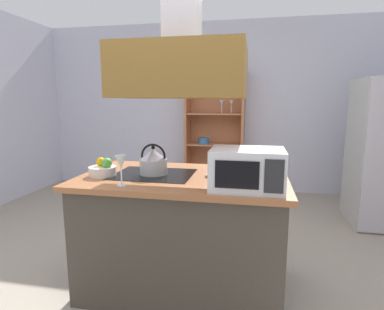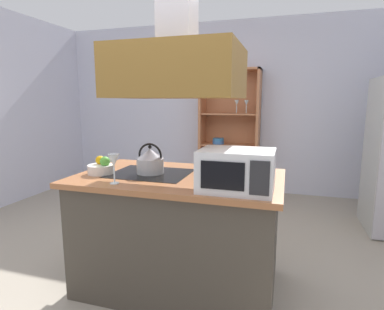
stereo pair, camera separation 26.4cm
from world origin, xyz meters
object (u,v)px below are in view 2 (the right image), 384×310
(cutting_board, at_px, (226,175))
(microwave, at_px, (237,170))
(kettle, at_px, (150,161))
(wine_glass_on_counter, at_px, (114,162))
(fruit_bowl, at_px, (101,167))
(dish_cabinet, at_px, (230,139))

(cutting_board, xyz_separation_m, microwave, (0.13, -0.34, 0.12))
(kettle, relative_size, wine_glass_on_counter, 1.15)
(fruit_bowl, bearing_deg, wine_glass_on_counter, -42.93)
(microwave, bearing_deg, kettle, 159.21)
(cutting_board, relative_size, wine_glass_on_counter, 1.65)
(microwave, height_order, wine_glass_on_counter, microwave)
(microwave, xyz_separation_m, fruit_bowl, (-1.07, 0.16, -0.08))
(wine_glass_on_counter, bearing_deg, fruit_bowl, 137.07)
(kettle, xyz_separation_m, fruit_bowl, (-0.36, -0.11, -0.05))
(wine_glass_on_counter, distance_m, fruit_bowl, 0.36)
(microwave, bearing_deg, dish_cabinet, 100.96)
(kettle, height_order, microwave, microwave)
(microwave, relative_size, wine_glass_on_counter, 2.23)
(cutting_board, distance_m, microwave, 0.39)
(kettle, xyz_separation_m, wine_glass_on_counter, (-0.11, -0.35, 0.05))
(kettle, bearing_deg, cutting_board, 7.15)
(cutting_board, height_order, fruit_bowl, fruit_bowl)
(kettle, bearing_deg, wine_glass_on_counter, -107.04)
(microwave, distance_m, fruit_bowl, 1.09)
(dish_cabinet, bearing_deg, cutting_board, -80.32)
(dish_cabinet, relative_size, microwave, 4.22)
(kettle, distance_m, wine_glass_on_counter, 0.37)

